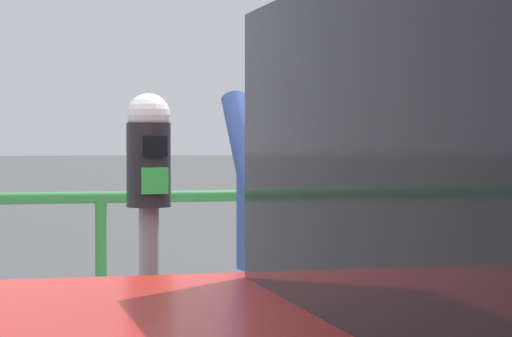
% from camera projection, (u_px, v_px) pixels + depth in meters
% --- Properties ---
extents(parking_meter, '(0.15, 0.16, 1.45)m').
position_uv_depth(parking_meter, '(149.00, 219.00, 3.85)').
color(parking_meter, slate).
rests_on(parking_meter, sidewalk_curb).
extents(pedestrian_at_meter, '(0.60, 0.50, 1.64)m').
position_uv_depth(pedestrian_at_meter, '(301.00, 238.00, 4.10)').
color(pedestrian_at_meter, slate).
rests_on(pedestrian_at_meter, sidewalk_curb).
extents(background_railing, '(24.06, 0.06, 1.02)m').
position_uv_depth(background_railing, '(101.00, 246.00, 5.71)').
color(background_railing, '#2D7A38').
rests_on(background_railing, sidewalk_curb).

